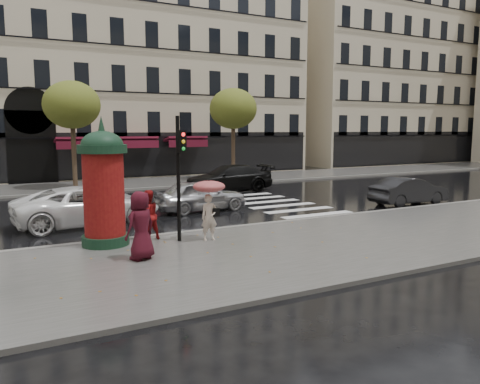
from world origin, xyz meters
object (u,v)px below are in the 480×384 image
woman_umbrella (209,200)px  car_silver (200,195)px  car_white (88,206)px  man_burgundy (141,225)px  morris_column (104,184)px  car_darkgrey (409,191)px  woman_red (148,215)px  car_black (228,178)px  traffic_light (180,166)px

woman_umbrella → car_silver: woman_umbrella is taller
woman_umbrella → car_white: bearing=120.8°
man_burgundy → car_white: 6.18m
woman_umbrella → morris_column: (-3.13, 0.95, 0.59)m
car_darkgrey → car_white: (-15.04, 2.19, 0.09)m
woman_red → man_burgundy: (-0.85, -2.17, 0.14)m
morris_column → car_white: (0.18, 3.99, -1.27)m
woman_red → car_black: woman_red is taller
car_silver → car_darkgrey: bearing=-109.4°
man_burgundy → car_silver: size_ratio=0.45×
morris_column → car_silver: 7.34m
woman_red → traffic_light: bearing=128.0°
woman_red → car_darkgrey: woman_red is taller
morris_column → car_black: size_ratio=0.74×
man_burgundy → traffic_light: size_ratio=0.48×
woman_red → car_silver: bearing=-143.7°
woman_umbrella → car_darkgrey: (12.09, 2.75, -0.76)m
traffic_light → car_silver: size_ratio=0.95×
car_darkgrey → car_black: car_black is taller
woman_red → car_darkgrey: bearing=172.5°
woman_umbrella → car_white: 5.80m
woman_red → car_darkgrey: size_ratio=0.40×
woman_red → car_silver: woman_red is taller
woman_red → morris_column: 1.75m
traffic_light → car_black: 13.59m
traffic_light → car_darkgrey: traffic_light is taller
traffic_light → car_black: size_ratio=0.74×
traffic_light → car_darkgrey: 13.34m
woman_red → morris_column: morris_column is taller
woman_umbrella → car_white: woman_umbrella is taller
woman_red → morris_column: bearing=-14.9°
woman_umbrella → woman_red: woman_umbrella is taller
woman_umbrella → traffic_light: traffic_light is taller
man_burgundy → car_darkgrey: bearing=169.1°
morris_column → car_silver: (5.31, 4.90, -1.31)m
car_black → morris_column: bearing=-38.0°
woman_umbrella → car_silver: size_ratio=0.48×
man_burgundy → car_white: (-0.33, 6.16, -0.31)m
traffic_light → car_silver: traffic_light is taller
woman_umbrella → man_burgundy: size_ratio=1.05×
morris_column → woman_red: bearing=0.0°
car_silver → car_darkgrey: (9.91, -3.10, -0.04)m
morris_column → car_black: bearing=47.9°
traffic_light → man_burgundy: bearing=-138.8°
man_burgundy → car_darkgrey: man_burgundy is taller
traffic_light → car_white: size_ratio=0.73×
man_burgundy → traffic_light: traffic_light is taller
woman_umbrella → woman_red: size_ratio=1.23×
man_burgundy → car_black: size_ratio=0.35×
morris_column → car_black: morris_column is taller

